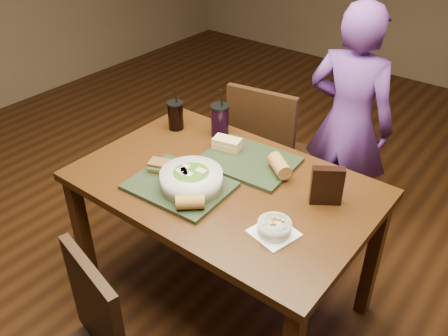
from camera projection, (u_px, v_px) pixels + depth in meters
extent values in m
plane|color=#381C0B|center=(224.00, 298.00, 2.50)|extent=(6.00, 6.00, 0.00)
cube|color=#3D200C|center=(83.00, 237.00, 2.36)|extent=(0.06, 0.06, 0.71)
cube|color=#3D200C|center=(184.00, 171.00, 2.86)|extent=(0.06, 0.06, 0.71)
cube|color=#3D200C|center=(373.00, 259.00, 2.24)|extent=(0.06, 0.06, 0.71)
cube|color=#3D200C|center=(224.00, 185.00, 2.09)|extent=(1.30, 0.85, 0.04)
cube|color=black|center=(96.00, 310.00, 1.64)|extent=(0.37, 0.12, 0.44)
cube|color=black|center=(275.00, 157.00, 2.85)|extent=(0.46, 0.46, 0.04)
cube|color=black|center=(260.00, 131.00, 2.59)|extent=(0.40, 0.10, 0.48)
cube|color=black|center=(235.00, 190.00, 2.95)|extent=(0.04, 0.04, 0.41)
cube|color=black|center=(282.00, 211.00, 2.78)|extent=(0.04, 0.04, 0.41)
cube|color=black|center=(266.00, 166.00, 3.18)|extent=(0.04, 0.04, 0.41)
cube|color=black|center=(311.00, 184.00, 3.00)|extent=(0.04, 0.04, 0.41)
imported|color=#613188|center=(348.00, 124.00, 2.66)|extent=(0.52, 0.36, 1.38)
cube|color=black|center=(180.00, 186.00, 2.04)|extent=(0.44, 0.34, 0.02)
cube|color=black|center=(249.00, 161.00, 2.20)|extent=(0.44, 0.35, 0.02)
cylinder|color=silver|center=(191.00, 180.00, 1.99)|extent=(0.26, 0.26, 0.08)
ellipsoid|color=#427219|center=(191.00, 177.00, 1.99)|extent=(0.22, 0.22, 0.07)
cube|color=beige|center=(201.00, 171.00, 1.97)|extent=(0.05, 0.03, 0.01)
cube|color=beige|center=(181.00, 171.00, 1.97)|extent=(0.04, 0.05, 0.01)
cube|color=beige|center=(187.00, 174.00, 1.95)|extent=(0.04, 0.03, 0.01)
cube|color=beige|center=(184.00, 173.00, 1.96)|extent=(0.05, 0.05, 0.01)
cube|color=beige|center=(185.00, 168.00, 1.99)|extent=(0.04, 0.05, 0.01)
cube|color=white|center=(274.00, 233.00, 1.80)|extent=(0.19, 0.19, 0.00)
cylinder|color=silver|center=(274.00, 227.00, 1.78)|extent=(0.13, 0.13, 0.05)
cylinder|color=black|center=(275.00, 223.00, 1.77)|extent=(0.11, 0.11, 0.01)
cube|color=#B28947|center=(274.00, 224.00, 1.75)|extent=(0.02, 0.02, 0.01)
cube|color=#B28947|center=(283.00, 221.00, 1.77)|extent=(0.02, 0.02, 0.01)
cube|color=#B28947|center=(275.00, 218.00, 1.78)|extent=(0.02, 0.02, 0.01)
cube|color=#B28947|center=(273.00, 218.00, 1.78)|extent=(0.02, 0.02, 0.01)
cube|color=#B28947|center=(279.00, 219.00, 1.77)|extent=(0.01, 0.01, 0.01)
cube|color=#B28947|center=(272.00, 224.00, 1.75)|extent=(0.02, 0.02, 0.01)
cube|color=#593819|center=(161.00, 169.00, 2.12)|extent=(0.12, 0.10, 0.01)
cube|color=#3F721E|center=(161.00, 167.00, 2.11)|extent=(0.12, 0.10, 0.01)
cube|color=beige|center=(161.00, 165.00, 2.11)|extent=(0.12, 0.10, 0.01)
cube|color=#593819|center=(160.00, 163.00, 2.10)|extent=(0.12, 0.10, 0.01)
cube|color=tan|center=(227.00, 147.00, 2.28)|extent=(0.14, 0.10, 0.02)
cube|color=orange|center=(227.00, 144.00, 2.27)|extent=(0.14, 0.10, 0.01)
cube|color=beige|center=(227.00, 143.00, 2.27)|extent=(0.14, 0.10, 0.01)
cube|color=tan|center=(227.00, 140.00, 2.26)|extent=(0.14, 0.10, 0.02)
cylinder|color=#AD7533|center=(190.00, 202.00, 1.88)|extent=(0.12, 0.12, 0.06)
cylinder|color=#AD7533|center=(279.00, 166.00, 2.09)|extent=(0.15, 0.13, 0.07)
cylinder|color=black|center=(176.00, 116.00, 2.45)|extent=(0.08, 0.08, 0.14)
cylinder|color=black|center=(175.00, 103.00, 2.41)|extent=(0.08, 0.08, 0.01)
cylinder|color=black|center=(176.00, 96.00, 2.38)|extent=(0.01, 0.02, 0.09)
cylinder|color=black|center=(220.00, 121.00, 2.38)|extent=(0.09, 0.09, 0.16)
cylinder|color=black|center=(220.00, 106.00, 2.34)|extent=(0.10, 0.10, 0.01)
cylinder|color=black|center=(221.00, 98.00, 2.31)|extent=(0.01, 0.03, 0.10)
cube|color=black|center=(327.00, 186.00, 1.91)|extent=(0.13, 0.11, 0.17)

